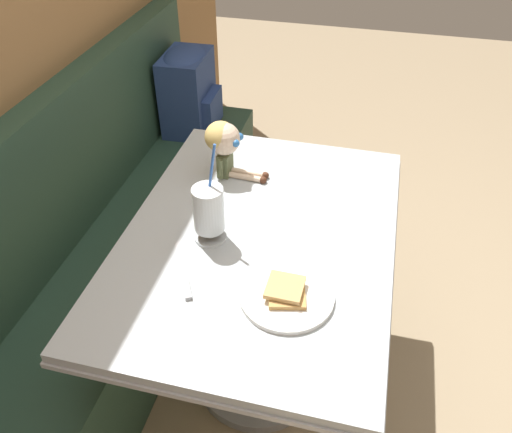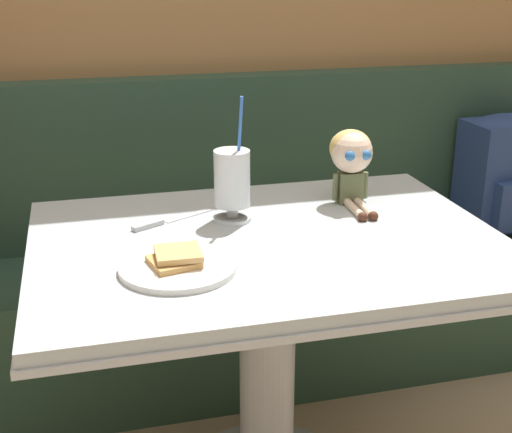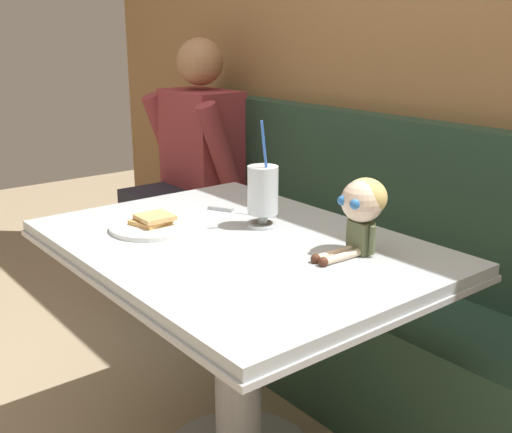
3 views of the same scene
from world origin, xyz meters
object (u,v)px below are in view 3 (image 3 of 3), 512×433
Objects in this scene: butter_knife at (230,210)px; seated_doll at (362,205)px; diner_patron at (195,154)px; milkshake_glass at (263,193)px; toast_plate at (153,225)px.

seated_doll reaches higher than butter_knife.
diner_patron reaches higher than seated_doll.
butter_knife is at bearing -26.48° from diner_patron.
milkshake_glass reaches higher than butter_knife.
seated_doll reaches higher than toast_plate.
toast_plate is 1.15× the size of butter_knife.
diner_patron is at bearing 140.63° from toast_plate.
diner_patron reaches higher than toast_plate.
butter_knife is (-0.18, 0.01, -0.10)m from milkshake_glass.
toast_plate is 0.33m from milkshake_glass.
toast_plate is at bearing -123.79° from milkshake_glass.
diner_patron is (-1.04, 0.44, -0.10)m from milkshake_glass.
butter_knife is 0.96m from diner_patron.
milkshake_glass is at bearing -23.06° from diner_patron.
seated_doll is at bearing 9.03° from milkshake_glass.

